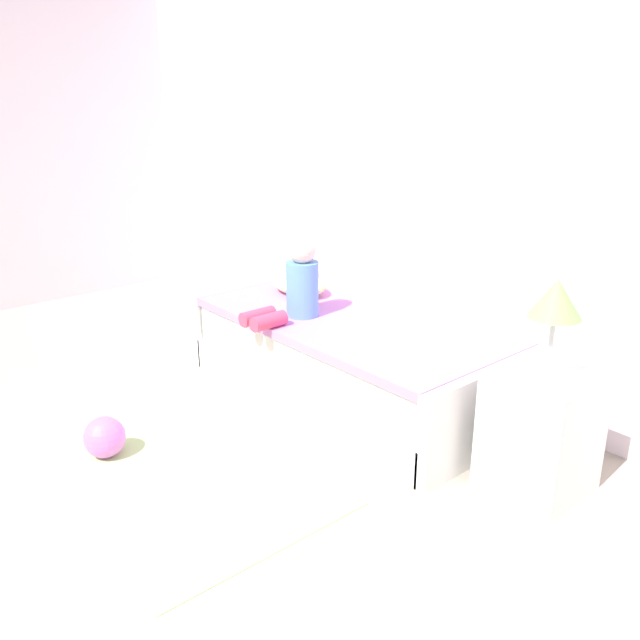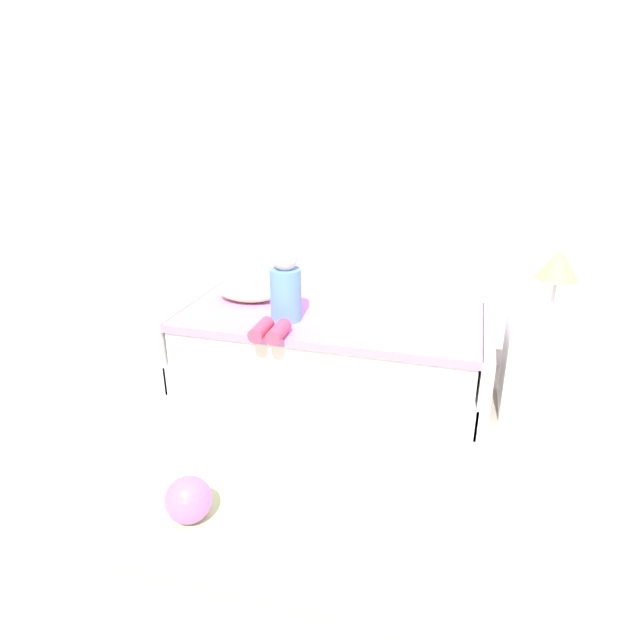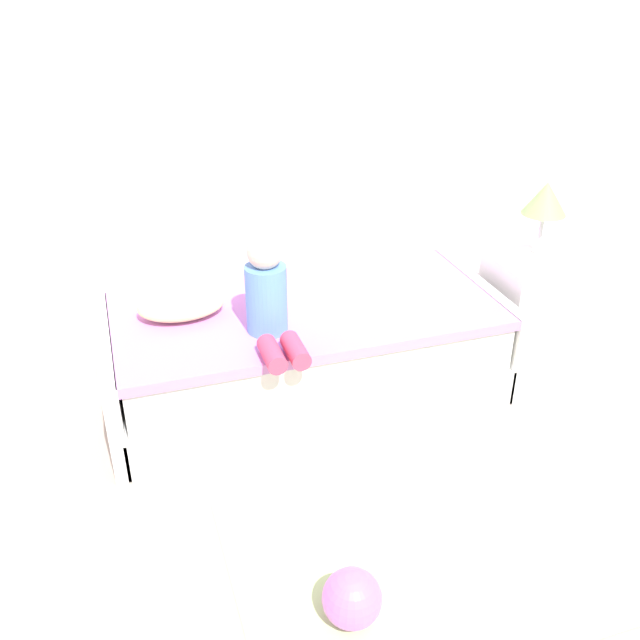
# 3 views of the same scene
# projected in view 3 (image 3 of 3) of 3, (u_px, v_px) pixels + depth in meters

# --- Properties ---
(wall_rear) EXTENTS (7.20, 0.10, 2.90)m
(wall_rear) POSITION_uv_depth(u_px,v_px,m) (337.00, 93.00, 3.77)
(wall_rear) COLOR white
(wall_rear) RESTS_ON ground
(bed) EXTENTS (2.11, 1.00, 0.50)m
(bed) POSITION_uv_depth(u_px,v_px,m) (306.00, 348.00, 3.74)
(bed) COLOR white
(bed) RESTS_ON ground
(nightstand) EXTENTS (0.44, 0.44, 0.60)m
(nightstand) POSITION_uv_depth(u_px,v_px,m) (528.00, 307.00, 4.06)
(nightstand) COLOR white
(nightstand) RESTS_ON ground
(table_lamp) EXTENTS (0.24, 0.24, 0.45)m
(table_lamp) POSITION_uv_depth(u_px,v_px,m) (545.00, 202.00, 3.75)
(table_lamp) COLOR silver
(table_lamp) RESTS_ON nightstand
(child_figure) EXTENTS (0.20, 0.51, 0.50)m
(child_figure) POSITION_uv_depth(u_px,v_px,m) (269.00, 297.00, 3.27)
(child_figure) COLOR #598CD1
(child_figure) RESTS_ON bed
(pillow) EXTENTS (0.44, 0.30, 0.13)m
(pillow) POSITION_uv_depth(u_px,v_px,m) (181.00, 304.00, 3.51)
(pillow) COLOR #F2E58C
(pillow) RESTS_ON bed
(toy_ball) EXTENTS (0.22, 0.22, 0.22)m
(toy_ball) POSITION_uv_depth(u_px,v_px,m) (352.00, 598.00, 2.48)
(toy_ball) COLOR #CC66D8
(toy_ball) RESTS_ON ground
(area_rug) EXTENTS (1.60, 1.10, 0.01)m
(area_rug) POSITION_uv_depth(u_px,v_px,m) (431.00, 552.00, 2.81)
(area_rug) COLOR #B2D189
(area_rug) RESTS_ON ground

